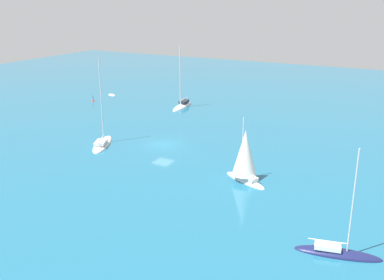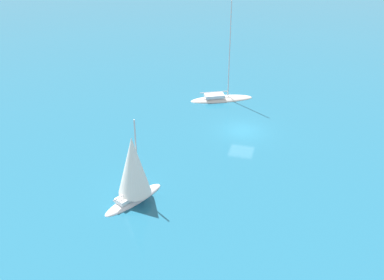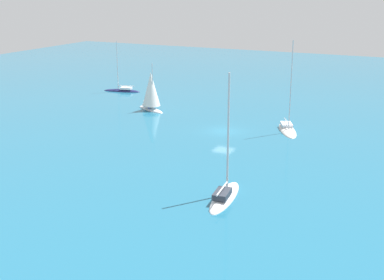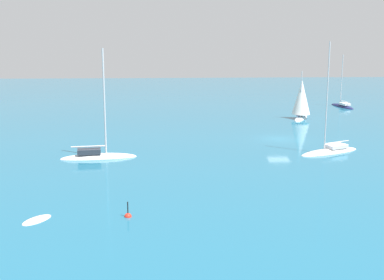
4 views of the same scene
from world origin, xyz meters
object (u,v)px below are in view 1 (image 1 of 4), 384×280
yacht (102,144)px  tender (112,95)px  sailboat (182,105)px  channel_buoy (93,101)px  sloop (245,157)px  sailboat_1 (337,253)px

yacht → tender: bearing=10.3°
yacht → sailboat: yacht is taller
channel_buoy → yacht: bearing=42.8°
sloop → sailboat: 34.93m
sailboat → tender: (-1.90, -17.48, -0.21)m
sloop → yacht: yacht is taller
sailboat_1 → tender: (-38.53, -51.81, -0.11)m
sloop → sailboat_1: bearing=165.5°
sloop → sailboat: (-26.49, -22.64, -2.42)m
tender → sloop: bearing=178.1°
yacht → sailboat_1: yacht is taller
sailboat → tender: sailboat is taller
sailboat → sailboat_1: (36.63, 34.33, -0.10)m
yacht → sailboat: bearing=-22.4°
sailboat_1 → channel_buoy: sailboat_1 is taller
sloop → sailboat: bearing=-23.0°
sloop → yacht: bearing=20.1°
sloop → channel_buoy: 45.64m
sailboat → tender: size_ratio=4.33×
sailboat_1 → channel_buoy: (-32.42, -51.44, -0.09)m
sloop → sailboat: size_ratio=0.65×
sailboat → tender: 17.58m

